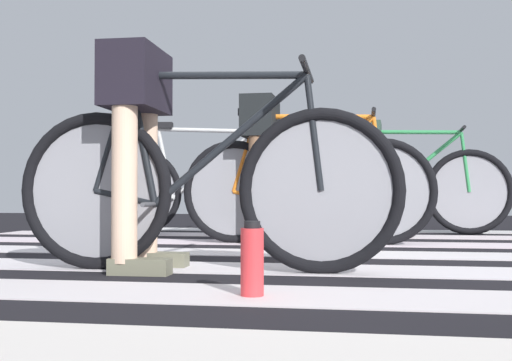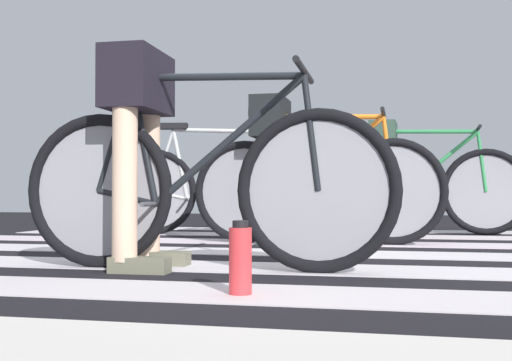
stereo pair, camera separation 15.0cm
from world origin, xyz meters
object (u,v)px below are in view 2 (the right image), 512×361
bicycle_2_of_4 (316,187)px  bicycle_4_of_4 (421,189)px  water_bottle (240,260)px  bicycle_1_of_4 (203,184)px  bicycle_3_of_4 (214,189)px  cyclist_2_of_4 (271,149)px  cyclist_4_of_4 (384,161)px  cyclist_1_of_4 (138,128)px

bicycle_2_of_4 → bicycle_4_of_4: bearing=59.1°
bicycle_4_of_4 → water_bottle: size_ratio=6.85×
bicycle_1_of_4 → bicycle_3_of_4: size_ratio=1.01×
cyclist_2_of_4 → bicycle_4_of_4: cyclist_2_of_4 is taller
bicycle_1_of_4 → cyclist_4_of_4: cyclist_4_of_4 is taller
bicycle_1_of_4 → bicycle_4_of_4: (1.07, 2.82, 0.00)m
water_bottle → bicycle_4_of_4: bearing=77.8°
bicycle_3_of_4 → cyclist_4_of_4: 1.48m
bicycle_4_of_4 → bicycle_1_of_4: bearing=-107.6°
bicycle_4_of_4 → water_bottle: bicycle_4_of_4 is taller
bicycle_3_of_4 → bicycle_4_of_4: same height
bicycle_2_of_4 → cyclist_1_of_4: bearing=-110.8°
bicycle_4_of_4 → water_bottle: (-0.74, -3.44, -0.26)m
bicycle_3_of_4 → water_bottle: bearing=-81.3°
bicycle_1_of_4 → cyclist_4_of_4: size_ratio=1.81×
bicycle_1_of_4 → cyclist_1_of_4: (-0.31, -0.00, 0.26)m
bicycle_1_of_4 → bicycle_4_of_4: size_ratio=1.00×
bicycle_3_of_4 → bicycle_1_of_4: bearing=-84.1°
water_bottle → bicycle_2_of_4: bearing=90.2°
bicycle_1_of_4 → bicycle_3_of_4: same height
water_bottle → cyclist_4_of_4: bearing=82.9°
bicycle_1_of_4 → cyclist_2_of_4: bearing=89.3°
cyclist_1_of_4 → water_bottle: (0.63, -0.63, -0.53)m
cyclist_2_of_4 → water_bottle: size_ratio=3.98×
bicycle_4_of_4 → water_bottle: bearing=-99.0°
bicycle_3_of_4 → bicycle_4_of_4: 1.75m
bicycle_3_of_4 → bicycle_2_of_4: bearing=-48.2°
cyclist_1_of_4 → bicycle_4_of_4: bearing=63.5°
cyclist_2_of_4 → bicycle_3_of_4: 1.03m
bicycle_1_of_4 → bicycle_2_of_4: 1.62m
cyclist_1_of_4 → water_bottle: cyclist_1_of_4 is taller
water_bottle → cyclist_1_of_4: bearing=135.4°
cyclist_1_of_4 → bicycle_4_of_4: cyclist_1_of_4 is taller
bicycle_4_of_4 → water_bottle: 3.53m
water_bottle → bicycle_3_of_4: bearing=107.6°
bicycle_2_of_4 → bicycle_3_of_4: size_ratio=1.01×
bicycle_1_of_4 → cyclist_2_of_4: 1.62m
bicycle_1_of_4 → bicycle_4_of_4: 3.01m
bicycle_4_of_4 → cyclist_4_of_4: cyclist_4_of_4 is taller
bicycle_4_of_4 → bicycle_2_of_4: bearing=-118.3°
cyclist_4_of_4 → water_bottle: size_ratio=3.78×
cyclist_1_of_4 → cyclist_4_of_4: cyclist_1_of_4 is taller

